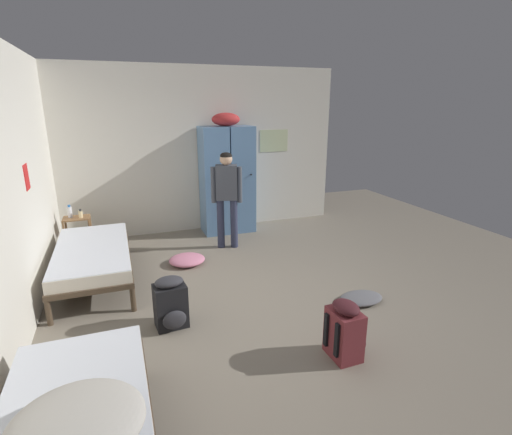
% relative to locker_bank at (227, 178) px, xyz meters
% --- Properties ---
extents(ground_plane, '(9.53, 9.53, 0.00)m').
position_rel_locker_bank_xyz_m(ground_plane, '(-0.34, -2.70, -0.97)').
color(ground_plane, gray).
extents(room_backdrop, '(4.94, 6.02, 2.84)m').
position_rel_locker_bank_xyz_m(room_backdrop, '(-1.67, -1.33, 0.45)').
color(room_backdrop, silver).
rests_on(room_backdrop, ground_plane).
extents(locker_bank, '(0.90, 0.55, 2.07)m').
position_rel_locker_bank_xyz_m(locker_bank, '(0.00, 0.00, 0.00)').
color(locker_bank, '#5B84B2').
rests_on(locker_bank, ground_plane).
extents(shelf_unit, '(0.38, 0.30, 0.57)m').
position_rel_locker_bank_xyz_m(shelf_unit, '(-2.45, -0.27, -0.62)').
color(shelf_unit, brown).
rests_on(shelf_unit, ground_plane).
extents(bed_left_rear, '(0.90, 1.90, 0.49)m').
position_rel_locker_bank_xyz_m(bed_left_rear, '(-2.20, -1.45, -0.59)').
color(bed_left_rear, '#473828').
rests_on(bed_left_rear, ground_plane).
extents(bedding_heap, '(0.72, 0.67, 0.20)m').
position_rel_locker_bank_xyz_m(bedding_heap, '(-2.15, -4.57, -0.38)').
color(bedding_heap, '#B7B2A8').
rests_on(bedding_heap, bed_left_front).
extents(person_traveler, '(0.46, 0.28, 1.51)m').
position_rel_locker_bank_xyz_m(person_traveler, '(-0.24, -0.81, -0.06)').
color(person_traveler, '#2D334C').
rests_on(person_traveler, ground_plane).
extents(water_bottle, '(0.07, 0.07, 0.20)m').
position_rel_locker_bank_xyz_m(water_bottle, '(-2.53, -0.25, -0.31)').
color(water_bottle, white).
rests_on(water_bottle, shelf_unit).
extents(lotion_bottle, '(0.06, 0.06, 0.13)m').
position_rel_locker_bank_xyz_m(lotion_bottle, '(-2.38, -0.31, -0.34)').
color(lotion_bottle, beige).
rests_on(lotion_bottle, shelf_unit).
extents(backpack_black, '(0.34, 0.36, 0.55)m').
position_rel_locker_bank_xyz_m(backpack_black, '(-1.42, -2.83, -0.71)').
color(backpack_black, black).
rests_on(backpack_black, ground_plane).
extents(backpack_maroon, '(0.34, 0.33, 0.55)m').
position_rel_locker_bank_xyz_m(backpack_maroon, '(-0.02, -3.86, -0.71)').
color(backpack_maroon, maroon).
rests_on(backpack_maroon, ground_plane).
extents(clothes_pile_pink, '(0.51, 0.48, 0.13)m').
position_rel_locker_bank_xyz_m(clothes_pile_pink, '(-0.98, -1.27, -0.91)').
color(clothes_pile_pink, pink).
rests_on(clothes_pile_pink, ground_plane).
extents(clothes_pile_grey, '(0.53, 0.36, 0.08)m').
position_rel_locker_bank_xyz_m(clothes_pile_grey, '(0.73, -3.06, -0.93)').
color(clothes_pile_grey, slate).
rests_on(clothes_pile_grey, ground_plane).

